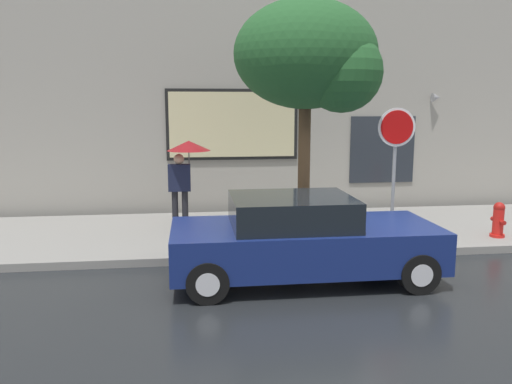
{
  "coord_description": "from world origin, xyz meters",
  "views": [
    {
      "loc": [
        -2.26,
        -8.03,
        2.89
      ],
      "look_at": [
        -1.01,
        1.8,
        1.2
      ],
      "focal_mm": 35.75,
      "sensor_mm": 36.0,
      "label": 1
    }
  ],
  "objects_px": {
    "pedestrian_with_umbrella": "(185,160)",
    "stop_sign": "(396,148)",
    "street_tree": "(313,59)",
    "fire_hydrant": "(498,220)",
    "parked_car": "(301,239)"
  },
  "relations": [
    {
      "from": "pedestrian_with_umbrella",
      "to": "stop_sign",
      "type": "distance_m",
      "value": 4.5
    },
    {
      "from": "street_tree",
      "to": "fire_hydrant",
      "type": "bearing_deg",
      "value": -0.03
    },
    {
      "from": "stop_sign",
      "to": "parked_car",
      "type": "bearing_deg",
      "value": -144.41
    },
    {
      "from": "parked_car",
      "to": "stop_sign",
      "type": "bearing_deg",
      "value": 35.59
    },
    {
      "from": "fire_hydrant",
      "to": "stop_sign",
      "type": "relative_size",
      "value": 0.28
    },
    {
      "from": "street_tree",
      "to": "stop_sign",
      "type": "distance_m",
      "value": 2.39
    },
    {
      "from": "parked_car",
      "to": "fire_hydrant",
      "type": "height_order",
      "value": "parked_car"
    },
    {
      "from": "stop_sign",
      "to": "pedestrian_with_umbrella",
      "type": "bearing_deg",
      "value": 157.21
    },
    {
      "from": "street_tree",
      "to": "stop_sign",
      "type": "bearing_deg",
      "value": -3.43
    },
    {
      "from": "fire_hydrant",
      "to": "street_tree",
      "type": "distance_m",
      "value": 5.18
    },
    {
      "from": "pedestrian_with_umbrella",
      "to": "stop_sign",
      "type": "xyz_separation_m",
      "value": [
        4.14,
        -1.74,
        0.36
      ]
    },
    {
      "from": "pedestrian_with_umbrella",
      "to": "street_tree",
      "type": "relative_size",
      "value": 0.42
    },
    {
      "from": "stop_sign",
      "to": "fire_hydrant",
      "type": "bearing_deg",
      "value": 2.37
    },
    {
      "from": "pedestrian_with_umbrella",
      "to": "stop_sign",
      "type": "height_order",
      "value": "stop_sign"
    },
    {
      "from": "fire_hydrant",
      "to": "street_tree",
      "type": "relative_size",
      "value": 0.16
    }
  ]
}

